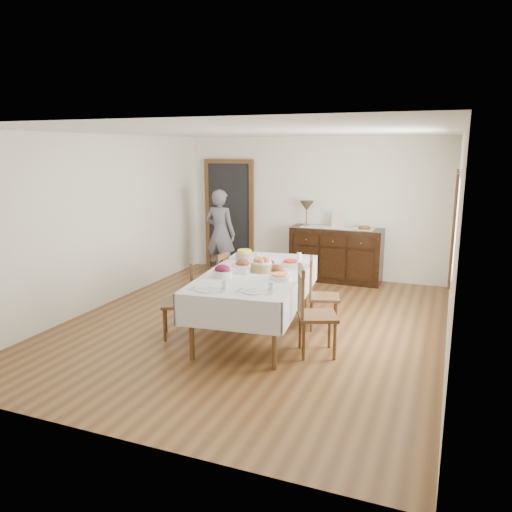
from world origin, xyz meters
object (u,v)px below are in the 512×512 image
at_px(chair_right_far, 320,293).
at_px(sideboard, 336,254).
at_px(dining_table, 256,279).
at_px(person, 220,231).
at_px(chair_right_near, 313,311).
at_px(table_lamp, 307,207).
at_px(chair_left_far, 215,285).
at_px(chair_left_near, 182,299).

height_order(chair_right_far, sideboard, sideboard).
bearing_deg(dining_table, person, 118.15).
relative_size(chair_right_near, table_lamp, 2.31).
relative_size(dining_table, chair_right_far, 2.62).
bearing_deg(dining_table, chair_right_far, 28.06).
height_order(dining_table, chair_left_far, chair_left_far).
height_order(chair_left_far, sideboard, sideboard).
distance_m(dining_table, table_lamp, 3.09).
xyz_separation_m(dining_table, table_lamp, (-0.20, 3.02, 0.60)).
distance_m(dining_table, sideboard, 3.03).
relative_size(chair_left_near, chair_right_far, 1.02).
relative_size(chair_right_near, person, 0.60).
bearing_deg(chair_right_far, sideboard, -7.72).
distance_m(dining_table, chair_left_near, 0.99).
bearing_deg(chair_right_far, dining_table, 108.72).
bearing_deg(chair_left_near, sideboard, 131.70).
bearing_deg(chair_right_near, chair_left_near, 68.94).
bearing_deg(chair_left_near, chair_right_near, 63.05).
bearing_deg(person, chair_left_near, 110.83).
distance_m(dining_table, chair_left_far, 0.90).
relative_size(chair_left_near, person, 0.56).
xyz_separation_m(chair_right_near, sideboard, (-0.49, 3.40, -0.04)).
xyz_separation_m(chair_right_far, person, (-2.43, 1.99, 0.39)).
bearing_deg(chair_right_near, table_lamp, -5.52).
height_order(chair_right_near, person, person).
height_order(chair_left_far, chair_right_near, chair_right_near).
height_order(chair_left_near, chair_right_near, chair_right_near).
bearing_deg(chair_left_far, table_lamp, 166.48).
relative_size(dining_table, chair_left_near, 2.56).
xyz_separation_m(chair_left_near, sideboard, (1.23, 3.46, -0.01)).
bearing_deg(chair_left_near, dining_table, 89.68).
xyz_separation_m(chair_left_near, chair_right_near, (1.72, 0.05, 0.03)).
xyz_separation_m(person, table_lamp, (1.50, 0.54, 0.46)).
bearing_deg(chair_left_far, chair_left_near, -5.60).
bearing_deg(chair_left_near, chair_right_far, 92.51).
bearing_deg(chair_left_near, person, 167.48).
relative_size(person, table_lamp, 3.83).
bearing_deg(table_lamp, person, -160.36).
xyz_separation_m(dining_table, person, (-1.70, 2.49, 0.15)).
bearing_deg(chair_right_far, chair_left_near, 105.62).
distance_m(chair_right_near, table_lamp, 3.68).
height_order(chair_right_near, chair_right_far, chair_right_near).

